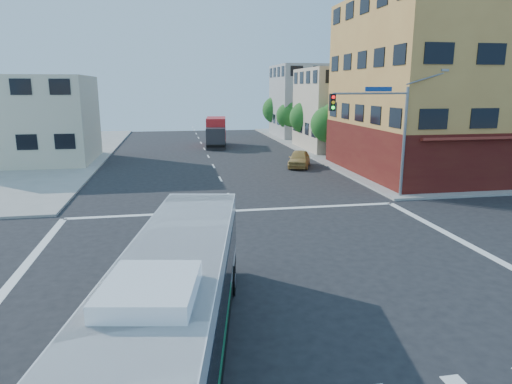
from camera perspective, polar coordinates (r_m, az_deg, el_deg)
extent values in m
plane|color=black|center=(17.53, 2.03, -10.46)|extent=(120.00, 120.00, 0.00)
cube|color=gray|center=(64.02, 26.87, 5.40)|extent=(50.00, 50.00, 0.15)
cube|color=gold|center=(41.48, 24.74, 11.86)|extent=(18.00, 15.00, 14.00)
cube|color=#541B13|center=(41.78, 24.10, 5.02)|extent=(18.09, 15.08, 4.00)
cube|color=#C6B097|center=(53.81, 12.29, 10.06)|extent=(12.00, 10.00, 9.00)
cube|color=#989893|center=(66.94, 7.68, 11.18)|extent=(12.00, 10.00, 10.00)
cube|color=beige|center=(47.76, -26.99, 8.02)|extent=(12.00, 10.00, 8.00)
cylinder|color=gray|center=(30.30, 17.99, 5.77)|extent=(0.18, 0.18, 7.00)
cylinder|color=gray|center=(28.78, 14.18, 11.86)|extent=(5.01, 0.62, 0.12)
cube|color=black|center=(27.62, 9.51, 11.00)|extent=(0.32, 0.30, 1.00)
sphere|color=#FF0C0C|center=(27.46, 9.66, 11.61)|extent=(0.20, 0.20, 0.20)
sphere|color=yellow|center=(27.46, 9.64, 10.98)|extent=(0.20, 0.20, 0.20)
sphere|color=#19FF33|center=(27.47, 9.61, 10.36)|extent=(0.20, 0.20, 0.20)
cube|color=navy|center=(29.03, 15.08, 12.31)|extent=(1.80, 0.22, 0.28)
cube|color=gray|center=(31.59, 22.48, 13.90)|extent=(0.50, 0.22, 0.14)
cylinder|color=#3A2715|center=(46.69, 8.95, 5.43)|extent=(0.28, 0.28, 1.92)
sphere|color=#1A5D1F|center=(46.44, 9.05, 8.37)|extent=(3.60, 3.60, 3.60)
sphere|color=#1A5D1F|center=(46.23, 9.69, 9.44)|extent=(2.52, 2.52, 2.52)
cylinder|color=#3A2715|center=(54.24, 6.18, 6.58)|extent=(0.28, 0.28, 1.99)
sphere|color=#1A5D1F|center=(54.02, 6.25, 9.24)|extent=(3.80, 3.80, 3.80)
sphere|color=#1A5D1F|center=(53.80, 6.78, 10.22)|extent=(2.66, 2.66, 2.66)
cylinder|color=#3A2715|center=(61.92, 4.09, 7.36)|extent=(0.28, 0.28, 1.89)
sphere|color=#1A5D1F|center=(61.74, 4.12, 9.49)|extent=(3.40, 3.40, 3.40)
sphere|color=#1A5D1F|center=(61.51, 4.57, 10.26)|extent=(2.38, 2.38, 2.38)
cylinder|color=#3A2715|center=(69.66, 2.45, 8.06)|extent=(0.28, 0.28, 2.03)
sphere|color=#1A5D1F|center=(69.49, 2.47, 10.21)|extent=(4.00, 4.00, 4.00)
sphere|color=#1A5D1F|center=(69.24, 2.86, 11.03)|extent=(2.80, 2.80, 2.80)
cube|color=black|center=(12.77, -9.46, -17.50)|extent=(4.48, 11.81, 0.43)
cube|color=silver|center=(12.22, -9.67, -12.73)|extent=(4.46, 11.79, 2.74)
cube|color=black|center=(12.15, -9.70, -12.01)|extent=(4.45, 11.46, 1.20)
cube|color=black|center=(17.47, -6.62, -4.40)|extent=(2.23, 0.46, 1.30)
cube|color=#E5590C|center=(17.24, -6.69, -1.32)|extent=(1.82, 0.37, 0.27)
cube|color=silver|center=(11.72, -9.91, -6.93)|extent=(4.37, 11.55, 0.12)
cube|color=silver|center=(9.02, -13.10, -11.76)|extent=(2.06, 2.39, 0.35)
cube|color=#10733D|center=(12.39, -15.81, -16.32)|extent=(0.96, 5.21, 0.27)
cube|color=#10733D|center=(11.98, -3.83, -16.88)|extent=(0.96, 5.21, 0.27)
cylinder|color=black|center=(16.22, -11.42, -10.80)|extent=(0.46, 1.04, 1.00)
cylinder|color=#99999E|center=(16.25, -11.89, -10.78)|extent=(0.13, 0.50, 0.50)
cylinder|color=black|center=(15.94, -3.14, -10.99)|extent=(0.46, 1.04, 1.00)
cylinder|color=#99999E|center=(15.93, -2.65, -11.00)|extent=(0.13, 0.50, 0.50)
cube|color=#28292D|center=(52.59, -5.06, 6.65)|extent=(2.38, 2.30, 2.44)
cube|color=black|center=(51.66, -5.09, 6.96)|extent=(1.97, 0.30, 0.94)
cube|color=red|center=(56.06, -4.99, 7.81)|extent=(2.84, 5.48, 2.81)
cube|color=black|center=(55.09, -4.99, 6.20)|extent=(2.91, 7.69, 0.28)
cylinder|color=black|center=(52.89, -6.11, 5.85)|extent=(0.37, 0.96, 0.94)
cylinder|color=black|center=(52.84, -3.96, 5.88)|extent=(0.37, 0.96, 0.94)
cylinder|color=black|center=(55.59, -6.00, 6.19)|extent=(0.37, 0.96, 0.94)
cylinder|color=black|center=(55.55, -3.95, 6.23)|extent=(0.37, 0.96, 0.94)
cylinder|color=black|center=(57.92, -5.91, 6.47)|extent=(0.37, 0.96, 0.94)
cylinder|color=black|center=(57.87, -3.95, 6.50)|extent=(0.37, 0.96, 0.94)
imported|color=tan|center=(40.94, 5.42, 4.17)|extent=(3.18, 4.69, 1.48)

